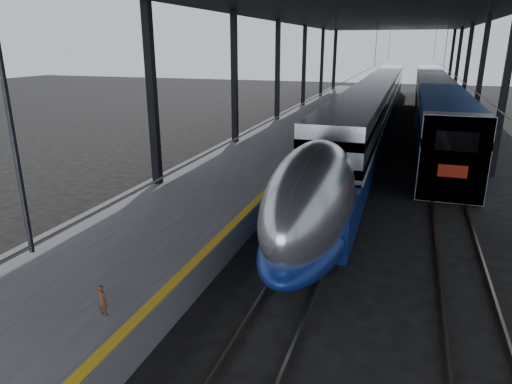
% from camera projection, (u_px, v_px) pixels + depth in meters
% --- Properties ---
extents(ground, '(160.00, 160.00, 0.00)m').
position_uv_depth(ground, '(238.00, 269.00, 15.06)').
color(ground, black).
rests_on(ground, ground).
extents(platform, '(6.00, 80.00, 1.00)m').
position_uv_depth(platform, '(288.00, 137.00, 34.01)').
color(platform, '#4C4C4F').
rests_on(platform, ground).
extents(yellow_strip, '(0.30, 80.00, 0.01)m').
position_uv_depth(yellow_strip, '(326.00, 132.00, 33.02)').
color(yellow_strip, gold).
rests_on(yellow_strip, platform).
extents(rails, '(6.52, 80.00, 0.16)m').
position_uv_depth(rails, '(399.00, 150.00, 31.74)').
color(rails, slate).
rests_on(rails, ground).
extents(canopy, '(18.00, 75.00, 9.47)m').
position_uv_depth(canopy, '(371.00, 12.00, 29.73)').
color(canopy, black).
rests_on(canopy, ground).
extents(tgv_train, '(2.86, 65.20, 4.10)m').
position_uv_depth(tgv_train, '(375.00, 106.00, 40.35)').
color(tgv_train, '#A9ABB0').
rests_on(tgv_train, ground).
extents(second_train, '(2.99, 56.05, 4.12)m').
position_uv_depth(second_train, '(433.00, 97.00, 45.11)').
color(second_train, navy).
rests_on(second_train, ground).
extents(child, '(0.31, 0.23, 0.78)m').
position_uv_depth(child, '(102.00, 300.00, 10.65)').
color(child, '#4C2A19').
rests_on(child, platform).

